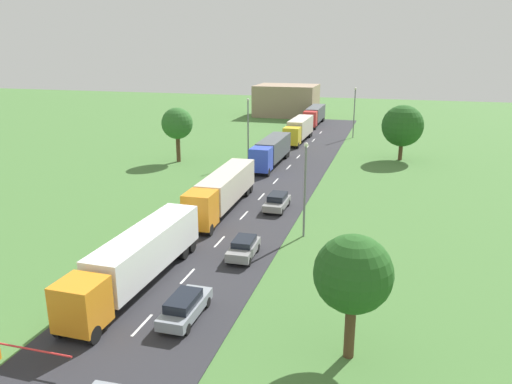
{
  "coord_description": "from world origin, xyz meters",
  "views": [
    {
      "loc": [
        13.16,
        -12.29,
        15.54
      ],
      "look_at": [
        0.18,
        33.8,
        1.35
      ],
      "focal_mm": 35.25,
      "sensor_mm": 36.0,
      "label": 1
    }
  ],
  "objects": [
    {
      "name": "lane_marking_centre",
      "position": [
        0.0,
        19.97,
        0.07
      ],
      "size": [
        0.16,
        118.53,
        0.01
      ],
      "color": "white",
      "rests_on": "road"
    },
    {
      "name": "distant_building",
      "position": [
        -10.9,
        98.24,
        3.37
      ],
      "size": [
        13.24,
        10.49,
        6.73
      ],
      "primitive_type": "cube",
      "color": "#9E846B",
      "rests_on": "ground"
    },
    {
      "name": "lamppost_second",
      "position": [
        6.32,
        26.7,
        4.46
      ],
      "size": [
        0.36,
        0.36,
        7.98
      ],
      "color": "slate",
      "rests_on": "ground"
    },
    {
      "name": "truck_second",
      "position": [
        -2.45,
        31.26,
        2.1
      ],
      "size": [
        2.82,
        14.78,
        3.49
      ],
      "color": "orange",
      "rests_on": "road"
    },
    {
      "name": "car_fourth",
      "position": [
        2.57,
        32.84,
        0.85
      ],
      "size": [
        1.89,
        4.32,
        1.53
      ],
      "color": "gray",
      "rests_on": "road"
    },
    {
      "name": "barrier_gate",
      "position": [
        -4.8,
        5.49,
        0.69
      ],
      "size": [
        4.64,
        0.28,
        1.05
      ],
      "color": "orange",
      "rests_on": "ground"
    },
    {
      "name": "truck_lead",
      "position": [
        -2.55,
        14.88,
        2.07
      ],
      "size": [
        2.75,
        14.48,
        3.46
      ],
      "color": "orange",
      "rests_on": "road"
    },
    {
      "name": "tree_oak",
      "position": [
        13.93,
        58.84,
        4.74
      ],
      "size": [
        5.64,
        5.64,
        7.57
      ],
      "color": "#513823",
      "rests_on": "ground"
    },
    {
      "name": "lamppost_fourth",
      "position": [
        6.04,
        74.38,
        4.71
      ],
      "size": [
        0.36,
        0.36,
        8.47
      ],
      "color": "slate",
      "rests_on": "ground"
    },
    {
      "name": "truck_fifth",
      "position": [
        -2.62,
        86.4,
        2.06
      ],
      "size": [
        2.58,
        12.9,
        3.43
      ],
      "color": "red",
      "rests_on": "road"
    },
    {
      "name": "lamppost_third",
      "position": [
        -5.87,
        51.34,
        4.81
      ],
      "size": [
        0.36,
        0.36,
        8.65
      ],
      "color": "slate",
      "rests_on": "ground"
    },
    {
      "name": "truck_third",
      "position": [
        -2.48,
        50.6,
        2.05
      ],
      "size": [
        2.5,
        12.75,
        3.41
      ],
      "color": "blue",
      "rests_on": "road"
    },
    {
      "name": "car_third",
      "position": [
        2.79,
        21.08,
        0.83
      ],
      "size": [
        1.88,
        4.01,
        1.45
      ],
      "color": "gray",
      "rests_on": "road"
    },
    {
      "name": "tree_maple",
      "position": [
        -15.25,
        49.5,
        5.2
      ],
      "size": [
        4.21,
        4.21,
        7.35
      ],
      "color": "#513823",
      "rests_on": "ground"
    },
    {
      "name": "truck_fourth",
      "position": [
        -2.19,
        68.13,
        2.13
      ],
      "size": [
        2.68,
        12.4,
        3.65
      ],
      "color": "yellow",
      "rests_on": "road"
    },
    {
      "name": "car_second",
      "position": [
        2.09,
        11.71,
        0.85
      ],
      "size": [
        1.72,
        4.58,
        1.53
      ],
      "color": "#8C939E",
      "rests_on": "road"
    },
    {
      "name": "tree_birch",
      "position": [
        11.66,
        10.67,
        4.63
      ],
      "size": [
        3.96,
        3.96,
        6.66
      ],
      "color": "#513823",
      "rests_on": "ground"
    },
    {
      "name": "road",
      "position": [
        0.0,
        24.5,
        0.03
      ],
      "size": [
        10.0,
        140.0,
        0.06
      ],
      "primitive_type": "cube",
      "color": "#2B2B30",
      "rests_on": "ground"
    }
  ]
}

